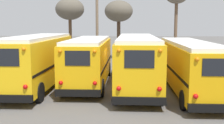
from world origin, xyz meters
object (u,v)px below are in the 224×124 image
school_bus_0 (38,60)px  school_bus_3 (189,64)px  bare_tree_2 (119,12)px  school_bus_1 (89,60)px  utility_pole (97,20)px  bare_tree_1 (70,10)px  school_bus_2 (137,59)px

school_bus_0 → school_bus_3: 9.49m
bare_tree_2 → school_bus_1: bearing=-96.7°
school_bus_0 → school_bus_1: 3.36m
utility_pole → bare_tree_1: size_ratio=1.20×
school_bus_1 → utility_pole: size_ratio=1.09×
school_bus_1 → bare_tree_1: size_ratio=1.31×
school_bus_3 → bare_tree_2: bare_tree_2 is taller
school_bus_2 → bare_tree_1: 18.24m
school_bus_1 → bare_tree_2: bearing=83.3°
school_bus_1 → bare_tree_1: bearing=105.8°
school_bus_1 → utility_pole: bearing=92.5°
school_bus_3 → utility_pole: size_ratio=1.25×
school_bus_2 → school_bus_3: (3.16, -0.91, -0.15)m
utility_pole → bare_tree_2: 5.26m
school_bus_3 → bare_tree_2: bearing=107.4°
school_bus_0 → school_bus_3: bearing=-2.4°
utility_pole → school_bus_0: bearing=-105.6°
school_bus_2 → bare_tree_2: bearing=96.3°
school_bus_1 → bare_tree_2: size_ratio=1.39×
school_bus_1 → school_bus_0: bearing=-160.4°
school_bus_3 → bare_tree_1: bearing=122.1°
utility_pole → bare_tree_2: utility_pole is taller
school_bus_2 → school_bus_3: size_ratio=1.01×
school_bus_1 → school_bus_3: bearing=-13.6°
school_bus_1 → school_bus_3: size_ratio=0.87×
school_bus_2 → utility_pole: size_ratio=1.27×
school_bus_2 → bare_tree_1: bearing=115.1°
school_bus_3 → utility_pole: bearing=122.9°
school_bus_0 → utility_pole: 10.66m
bare_tree_2 → bare_tree_1: bearing=162.3°
school_bus_0 → bare_tree_2: (4.75, 14.72, 3.62)m
school_bus_1 → utility_pole: 9.25m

